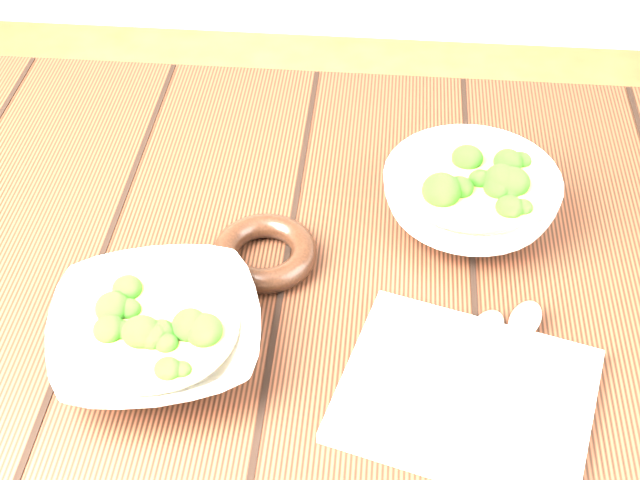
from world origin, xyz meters
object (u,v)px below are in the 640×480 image
Objects in this scene: table at (303,354)px; trivet at (265,253)px; napkin at (466,395)px; soup_bowl_front at (157,333)px; soup_bowl_back at (470,196)px.

trivet is at bearing 148.81° from table.
trivet reaches higher than napkin.
napkin reaches higher than table.
soup_bowl_front is at bearing -140.47° from table.
soup_bowl_back is (0.18, 0.11, 0.15)m from table.
napkin is at bearing -92.06° from soup_bowl_back.
soup_bowl_back reaches higher than napkin.
soup_bowl_back is at bearing 103.24° from napkin.
soup_bowl_back is 2.25× the size of trivet.
soup_bowl_front is at bearing -144.17° from soup_bowl_back.
table is 4.98× the size of soup_bowl_front.
napkin is (0.17, -0.14, 0.13)m from table.
soup_bowl_front is 0.30m from napkin.
trivet is 0.49× the size of napkin.
trivet reaches higher than table.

